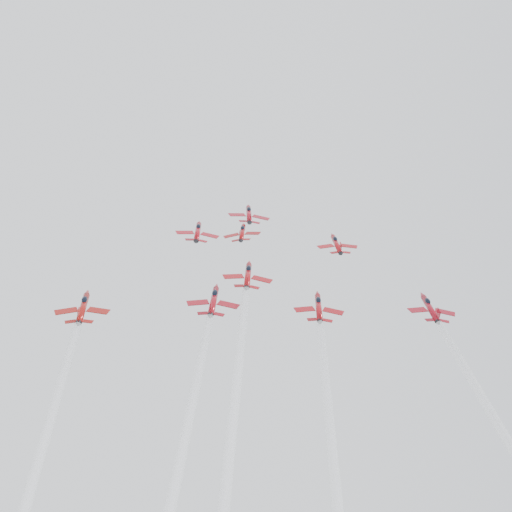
{
  "coord_description": "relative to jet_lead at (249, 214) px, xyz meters",
  "views": [
    {
      "loc": [
        -2.85,
        -130.18,
        137.11
      ],
      "look_at": [
        0.0,
        2.0,
        155.25
      ],
      "focal_mm": 45.0,
      "sensor_mm": 36.0,
      "label": 1
    }
  ],
  "objects": [
    {
      "name": "jet_center",
      "position": [
        -0.51,
        -71.15,
        -43.54
      ],
      "size": [
        9.92,
        92.6,
        57.26
      ],
      "rotation": [
        0.55,
        0.1,
        0.0
      ],
      "color": "#A70F15"
    },
    {
      "name": "jet_rear_right",
      "position": [
        12.05,
        -78.75,
        -48.18
      ],
      "size": [
        9.0,
        84.02,
        51.95
      ],
      "rotation": [
        0.55,
        0.07,
        -0.03
      ],
      "color": "#A20F16"
    },
    {
      "name": "jet_lead",
      "position": [
        0.0,
        0.0,
        0.0
      ],
      "size": [
        10.39,
        13.22,
        8.66
      ],
      "rotation": [
        0.55,
        0.1,
        0.08
      ],
      "color": "maroon"
    },
    {
      "name": "jet_rear_left",
      "position": [
        -6.81,
        -79.53,
        -48.66
      ],
      "size": [
        9.71,
        90.67,
        56.06
      ],
      "rotation": [
        0.55,
        0.07,
        -0.02
      ],
      "color": "maroon"
    },
    {
      "name": "jet_row2_left",
      "position": [
        -11.91,
        -10.25,
        -6.27
      ],
      "size": [
        10.09,
        12.85,
        8.41
      ],
      "rotation": [
        0.55,
        0.1,
        0.07
      ],
      "color": "#AA101B"
    },
    {
      "name": "jet_row2_right",
      "position": [
        19.23,
        -16.36,
        -10.0
      ],
      "size": [
        9.04,
        11.51,
        7.54
      ],
      "rotation": [
        0.55,
        -0.02,
        0.04
      ],
      "color": "#A81016"
    },
    {
      "name": "jet_row2_center",
      "position": [
        -1.65,
        -10.6,
        -6.49
      ],
      "size": [
        8.73,
        11.11,
        7.27
      ],
      "rotation": [
        0.55,
        -0.09,
        -0.13
      ],
      "color": "#9D0F11"
    }
  ]
}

